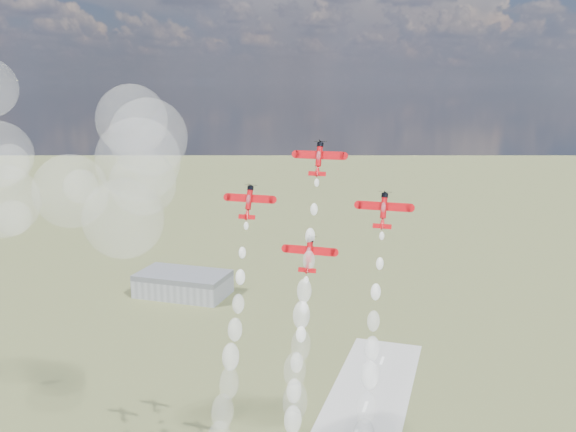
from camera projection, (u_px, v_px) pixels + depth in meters
The scene contains 9 objects.
hangar at pixel (183, 284), 342.49m from camera, with size 50.00×28.00×13.00m.
plane_lead at pixel (319, 158), 134.97m from camera, with size 11.07×4.98×7.57m.
plane_left at pixel (249, 201), 137.98m from camera, with size 11.07×4.98×7.57m.
plane_right at pixel (384, 210), 129.07m from camera, with size 11.07×4.98×7.57m.
plane_slot at pixel (309, 254), 132.08m from camera, with size 11.07×4.98×7.57m.
smoke_trail_lead at pixel (299, 354), 129.23m from camera, with size 5.50×19.75×47.09m.
smoke_trail_left at pixel (226, 394), 132.14m from camera, with size 5.34×19.95×46.97m.
smoke_trail_right at pixel (366, 417), 123.45m from camera, with size 5.14×19.29×46.42m.
drifted_smoke_cloud at pixel (81, 171), 165.05m from camera, with size 70.26×33.76×51.69m.
Camera 1 is at (33.75, -113.83, 117.28)m, focal length 38.00 mm.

